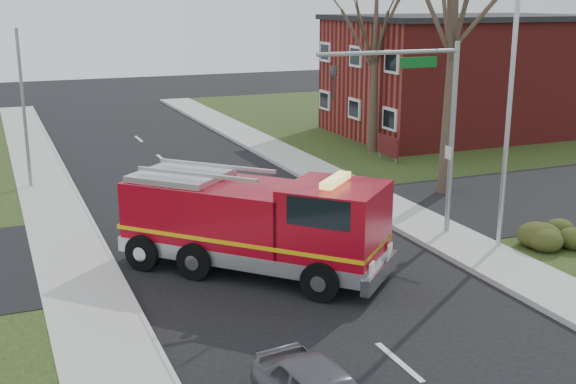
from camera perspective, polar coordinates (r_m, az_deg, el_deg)
name	(u,v)px	position (r m, az deg, el deg)	size (l,w,h in m)	color
ground	(297,274)	(22.24, 0.69, -6.53)	(120.00, 120.00, 0.00)	black
sidewalk_right	(465,246)	(25.18, 13.78, -4.18)	(2.40, 80.00, 0.15)	#9F9E99
sidewalk_left	(89,304)	(20.73, -15.43, -8.53)	(2.40, 80.00, 0.15)	#9F9E99
brick_building	(464,75)	(46.15, 13.75, 8.97)	(15.40, 10.40, 7.25)	maroon
health_center_sign	(388,146)	(37.35, 7.89, 3.61)	(0.12, 2.00, 1.40)	#501216
hedge_corner	(552,231)	(26.04, 20.14, -2.88)	(2.80, 2.00, 0.90)	#2E3C16
bare_tree_near	(454,18)	(30.65, 13.00, 13.23)	(6.00, 6.00, 12.00)	#35281F
bare_tree_far	(376,32)	(39.08, 6.94, 12.43)	(5.25, 5.25, 10.50)	#35281F
traffic_signal_mast	(422,106)	(24.74, 10.53, 6.72)	(5.29, 0.18, 6.80)	gray
streetlight_pole	(507,115)	(24.31, 16.93, 5.81)	(1.48, 0.16, 8.40)	#B7BABF
utility_pole_far	(24,111)	(33.34, -20.14, 6.05)	(0.14, 0.14, 7.00)	gray
fire_engine	(257,226)	(22.06, -2.49, -2.66)	(7.53, 7.74, 3.25)	maroon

